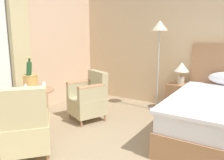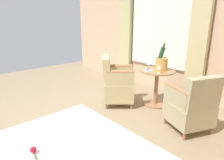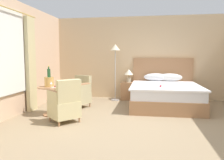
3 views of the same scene
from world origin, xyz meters
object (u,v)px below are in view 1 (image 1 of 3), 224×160
bedside_lamp (181,69)px  wine_glass_near_bucket (26,86)px  armchair_facing_bed (26,126)px  side_table_round (34,109)px  nightstand (180,98)px  floor_lamp_brass (159,37)px  snack_plate (32,92)px  champagne_bucket (30,80)px  armchair_by_window (89,98)px  wine_glass_near_edge (44,83)px

bedside_lamp → wine_glass_near_bucket: 2.83m
armchair_facing_bed → side_table_round: bearing=135.6°
nightstand → floor_lamp_brass: floor_lamp_brass is taller
wine_glass_near_bucket → snack_plate: (0.07, 0.04, -0.10)m
side_table_round → nightstand: bearing=52.7°
side_table_round → armchair_facing_bed: armchair_facing_bed is taller
champagne_bucket → wine_glass_near_bucket: bearing=-53.7°
floor_lamp_brass → side_table_round: 2.62m
bedside_lamp → champagne_bucket: champagne_bucket is taller
floor_lamp_brass → armchair_by_window: (-0.85, -1.14, -1.08)m
champagne_bucket → armchair_by_window: bearing=62.2°
wine_glass_near_bucket → snack_plate: bearing=32.3°
champagne_bucket → wine_glass_near_edge: 0.22m
nightstand → floor_lamp_brass: (-0.42, -0.15, 1.19)m
snack_plate → side_table_round: bearing=140.9°
bedside_lamp → champagne_bucket: size_ratio=0.84×
side_table_round → wine_glass_near_bucket: bearing=-66.7°
nightstand → side_table_round: size_ratio=0.83×
bedside_lamp → wine_glass_near_bucket: (-1.59, -2.34, -0.08)m
floor_lamp_brass → side_table_round: floor_lamp_brass is taller
champagne_bucket → bedside_lamp: bearing=51.2°
armchair_by_window → armchair_facing_bed: size_ratio=0.94×
wine_glass_near_edge → nightstand: bearing=53.3°
floor_lamp_brass → wine_glass_near_bucket: bearing=-118.1°
bedside_lamp → armchair_by_window: size_ratio=0.49×
champagne_bucket → armchair_facing_bed: 0.92m
wine_glass_near_bucket → wine_glass_near_edge: bearing=77.9°
bedside_lamp → snack_plate: size_ratio=2.37×
bedside_lamp → armchair_by_window: bearing=-134.7°
champagne_bucket → floor_lamp_brass: bearing=56.9°
wine_glass_near_bucket → armchair_facing_bed: armchair_facing_bed is taller
side_table_round → armchair_facing_bed: 0.74m
armchair_by_window → armchair_facing_bed: (0.15, -1.41, 0.02)m
wine_glass_near_edge → armchair_facing_bed: 0.84m
wine_glass_near_bucket → champagne_bucket: bearing=126.3°
wine_glass_near_bucket → snack_plate: size_ratio=0.81×
side_table_round → armchair_by_window: (0.38, 0.89, 0.01)m
nightstand → bedside_lamp: bearing=-180.0°
bedside_lamp → snack_plate: bearing=-123.6°
armchair_by_window → champagne_bucket: bearing=-117.8°
nightstand → wine_glass_near_bucket: bearing=-124.3°
nightstand → armchair_facing_bed: size_ratio=0.61×
wine_glass_near_edge → armchair_by_window: size_ratio=0.16×
floor_lamp_brass → snack_plate: (-1.10, -2.15, -0.79)m
side_table_round → champagne_bucket: 0.45m
nightstand → bedside_lamp: size_ratio=1.33×
bedside_lamp → floor_lamp_brass: (-0.42, -0.15, 0.61)m
bedside_lamp → floor_lamp_brass: bearing=-161.0°
floor_lamp_brass → side_table_round: bearing=-121.3°
wine_glass_near_bucket → bedside_lamp: bearing=55.7°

